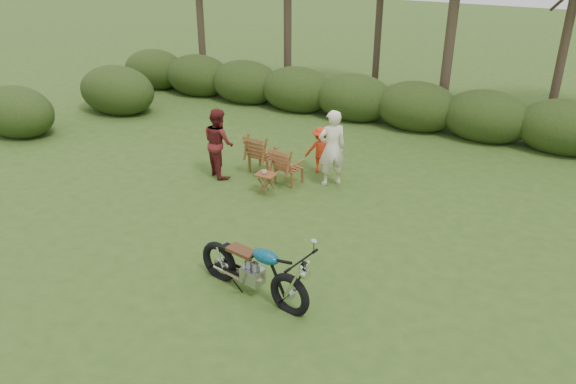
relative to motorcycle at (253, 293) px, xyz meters
The scene contains 9 objects.
ground 0.53m from the motorcycle, 105.73° to the left, with size 80.00×80.00×0.00m, color #304B19.
motorcycle is the anchor object (origin of this frame).
lawn_chair_right 4.44m from the motorcycle, 110.73° to the left, with size 0.62×0.62×0.90m, color brown, non-canonical shape.
lawn_chair_left 5.10m from the motorcycle, 118.72° to the left, with size 0.67×0.67×0.97m, color brown, non-canonical shape.
side_table 3.84m from the motorcycle, 117.15° to the left, with size 0.46×0.39×0.48m, color brown, non-canonical shape.
cup 3.87m from the motorcycle, 117.75° to the left, with size 0.12×0.12×0.10m, color beige.
adult_a 4.60m from the motorcycle, 98.37° to the left, with size 0.66×0.43×1.80m, color #EEE6C4.
adult_b 4.99m from the motorcycle, 130.79° to the left, with size 0.81×0.63×1.66m, color maroon.
child 5.24m from the motorcycle, 103.35° to the left, with size 0.75×0.43×1.16m, color red.
Camera 1 is at (4.29, -6.96, 5.48)m, focal length 35.00 mm.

